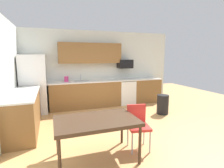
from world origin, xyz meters
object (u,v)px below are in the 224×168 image
Objects in this scene: refrigerator at (34,84)px; microwave at (125,64)px; trash_bin at (163,104)px; kettle at (66,79)px; oven_range at (126,92)px; dining_table at (96,122)px; chair_near_table at (138,123)px.

refrigerator is 3.25m from microwave.
kettle is (-2.78, 1.57, 0.72)m from trash_bin.
refrigerator is at bearing -178.56° from oven_range.
oven_range reaches higher than dining_table.
refrigerator reaches higher than kettle.
refrigerator reaches higher than chair_near_table.
trash_bin is (0.60, -1.52, -0.16)m from oven_range.
refrigerator is at bearing 111.19° from dining_table.
oven_range reaches higher than chair_near_table.
oven_range is 2.25m from kettle.
chair_near_table is at bearing -109.06° from microwave.
kettle is (-1.07, 3.16, 0.52)m from chair_near_table.
microwave is at bearing 59.38° from dining_table.
microwave is 2.11m from trash_bin.
refrigerator is 9.22× the size of kettle.
microwave is 0.90× the size of trash_bin.
dining_table is at bearing -121.40° from oven_range.
refrigerator is 1.03m from kettle.
kettle is (1.01, 0.13, 0.10)m from refrigerator.
kettle is at bearing 150.51° from trash_bin.
microwave is at bearing 70.94° from chair_near_table.
kettle is at bearing 93.61° from dining_table.
refrigerator is 3.07× the size of trash_bin.
kettle is (-2.18, -0.05, -0.48)m from microwave.
chair_near_table is at bearing 7.65° from dining_table.
trash_bin is at bearing 42.94° from chair_near_table.
refrigerator is 3.38m from dining_table.
microwave reaches higher than trash_bin.
oven_range is 4.55× the size of kettle.
microwave reaches higher than kettle.
microwave is 2.70× the size of kettle.
microwave is at bearing 110.34° from trash_bin.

